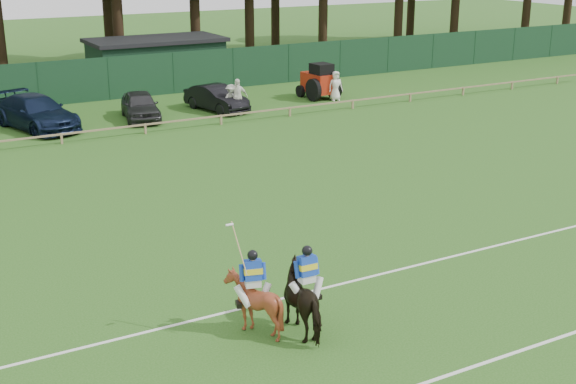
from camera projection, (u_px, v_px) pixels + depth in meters
ground at (324, 270)px, 21.74m from camera, size 160.00×160.00×0.00m
horse_dark at (307, 300)px, 18.13m from camera, size 0.91×1.93×1.62m
horse_chestnut at (253, 303)px, 18.12m from camera, size 1.53×1.63×1.50m
sedan_navy at (36, 113)px, 37.86m from camera, size 3.82×6.08×1.64m
hatch_grey at (140, 106)px, 39.91m from camera, size 2.52×4.53×1.46m
estate_black at (216, 98)px, 41.98m from camera, size 2.41×4.44×1.39m
spectator_left at (231, 99)px, 41.03m from camera, size 1.20×0.98×1.62m
spectator_mid at (237, 97)px, 40.89m from camera, size 1.22×0.73×1.94m
spectator_right at (336, 86)px, 44.60m from camera, size 0.93×0.69×1.72m
rider_dark at (307, 272)px, 17.90m from camera, size 0.94×0.38×1.41m
rider_chestnut at (253, 276)px, 17.89m from camera, size 0.93×0.71×2.05m
pitch_lines at (400, 321)px, 18.84m from camera, size 60.00×5.10×0.01m
pitch_rail at (125, 127)px, 36.54m from camera, size 62.10×0.10×0.50m
perimeter_fence at (75, 81)px, 43.75m from camera, size 92.08×0.08×2.50m
utility_shed at (156, 62)px, 48.93m from camera, size 8.40×4.40×3.04m
tree_row at (75, 79)px, 51.70m from camera, size 96.00×12.00×21.00m
tractor at (319, 82)px, 45.13m from camera, size 1.82×2.58×2.09m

